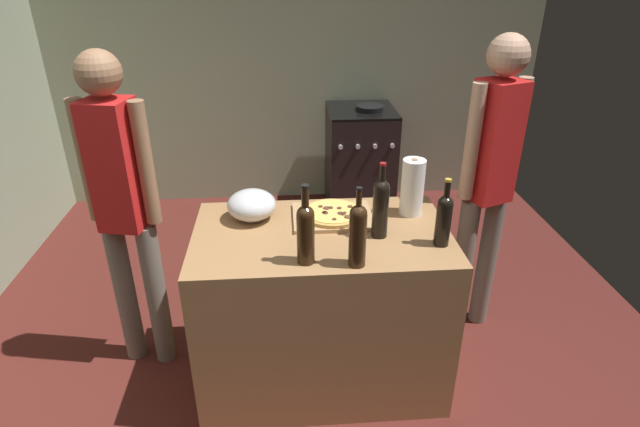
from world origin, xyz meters
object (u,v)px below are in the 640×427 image
(wine_bottle_clear, at_px, (444,217))
(wine_bottle_green, at_px, (381,205))
(wine_bottle_amber, at_px, (306,231))
(person_in_stripes, at_px, (123,200))
(stove, at_px, (360,161))
(paper_towel_roll, at_px, (412,187))
(pizza, at_px, (333,213))
(person_in_red, at_px, (489,174))
(mixing_bowl, at_px, (252,205))
(wine_bottle_dark, at_px, (358,233))

(wine_bottle_clear, relative_size, wine_bottle_green, 0.88)
(wine_bottle_amber, xyz_separation_m, wine_bottle_green, (0.36, 0.21, 0.01))
(wine_bottle_green, distance_m, person_in_stripes, 1.27)
(stove, distance_m, person_in_stripes, 2.40)
(paper_towel_roll, relative_size, person_in_stripes, 0.17)
(wine_bottle_clear, distance_m, wine_bottle_green, 0.29)
(pizza, xyz_separation_m, person_in_red, (0.88, 0.21, 0.10))
(wine_bottle_amber, bearing_deg, paper_towel_roll, 37.21)
(wine_bottle_green, bearing_deg, person_in_stripes, 168.06)
(paper_towel_roll, height_order, stove, paper_towel_roll)
(mixing_bowl, distance_m, wine_bottle_amber, 0.50)
(wine_bottle_dark, relative_size, wine_bottle_clear, 1.11)
(paper_towel_roll, relative_size, wine_bottle_clear, 0.91)
(wine_bottle_clear, bearing_deg, stove, 91.07)
(mixing_bowl, xyz_separation_m, wine_bottle_amber, (0.25, -0.43, 0.08))
(paper_towel_roll, xyz_separation_m, stove, (0.03, 1.86, -0.57))
(wine_bottle_clear, relative_size, person_in_red, 0.19)
(wine_bottle_amber, bearing_deg, wine_bottle_clear, 9.44)
(stove, bearing_deg, person_in_red, -75.00)
(wine_bottle_clear, height_order, wine_bottle_green, wine_bottle_green)
(person_in_stripes, bearing_deg, person_in_red, 4.40)
(paper_towel_roll, height_order, wine_bottle_green, wine_bottle_green)
(stove, bearing_deg, wine_bottle_amber, -104.41)
(pizza, xyz_separation_m, mixing_bowl, (-0.41, 0.03, 0.05))
(stove, bearing_deg, mixing_bowl, -114.26)
(wine_bottle_green, height_order, person_in_red, person_in_red)
(paper_towel_roll, distance_m, stove, 1.95)
(person_in_red, bearing_deg, wine_bottle_clear, -128.43)
(paper_towel_roll, relative_size, person_in_red, 0.17)
(wine_bottle_amber, relative_size, wine_bottle_green, 0.99)
(pizza, height_order, wine_bottle_clear, wine_bottle_clear)
(wine_bottle_clear, bearing_deg, wine_bottle_amber, -170.56)
(wine_bottle_clear, height_order, person_in_red, person_in_red)
(pizza, distance_m, stove, 1.99)
(pizza, relative_size, wine_bottle_dark, 0.85)
(wine_bottle_amber, height_order, stove, wine_bottle_amber)
(paper_towel_roll, xyz_separation_m, wine_bottle_green, (-0.20, -0.22, 0.01))
(mixing_bowl, xyz_separation_m, person_in_red, (1.28, 0.19, 0.05))
(paper_towel_roll, bearing_deg, wine_bottle_green, -132.80)
(person_in_stripes, xyz_separation_m, person_in_red, (1.92, 0.15, 0.02))
(pizza, bearing_deg, wine_bottle_green, -44.18)
(mixing_bowl, height_order, person_in_red, person_in_red)
(stove, xyz_separation_m, person_in_red, (0.45, -1.67, 0.55))
(wine_bottle_dark, relative_size, wine_bottle_amber, 1.00)
(wine_bottle_dark, distance_m, wine_bottle_amber, 0.22)
(wine_bottle_dark, xyz_separation_m, person_in_red, (0.82, 0.66, -0.03))
(paper_towel_roll, bearing_deg, stove, 89.21)
(wine_bottle_amber, bearing_deg, wine_bottle_green, 29.98)
(wine_bottle_clear, xyz_separation_m, person_in_red, (0.41, 0.51, -0.01))
(wine_bottle_clear, xyz_separation_m, wine_bottle_amber, (-0.63, -0.10, 0.02))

